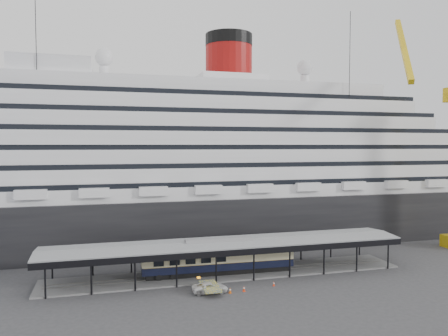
% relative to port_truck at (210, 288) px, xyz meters
% --- Properties ---
extents(ground, '(200.00, 200.00, 0.00)m').
position_rel_port_truck_xyz_m(ground, '(4.65, 2.53, -0.68)').
color(ground, '#343436').
rests_on(ground, ground).
extents(cruise_ship, '(130.00, 30.00, 43.90)m').
position_rel_port_truck_xyz_m(cruise_ship, '(4.70, 34.53, 17.67)').
color(cruise_ship, black).
rests_on(cruise_ship, ground).
extents(platform_canopy, '(56.00, 9.18, 5.30)m').
position_rel_port_truck_xyz_m(platform_canopy, '(4.65, 7.53, 1.68)').
color(platform_canopy, slate).
rests_on(platform_canopy, ground).
extents(port_truck, '(4.94, 2.37, 1.36)m').
position_rel_port_truck_xyz_m(port_truck, '(0.00, 0.00, 0.00)').
color(port_truck, silver).
rests_on(port_truck, ground).
extents(pullman_carriage, '(23.69, 3.76, 23.18)m').
position_rel_port_truck_xyz_m(pullman_carriage, '(3.22, 7.53, 2.12)').
color(pullman_carriage, black).
rests_on(pullman_carriage, ground).
extents(traffic_cone_left, '(0.42, 0.42, 0.78)m').
position_rel_port_truck_xyz_m(traffic_cone_left, '(2.60, -0.92, -0.29)').
color(traffic_cone_left, '#E0590C').
rests_on(traffic_cone_left, ground).
extents(traffic_cone_mid, '(0.42, 0.42, 0.77)m').
position_rel_port_truck_xyz_m(traffic_cone_mid, '(4.62, -0.78, -0.29)').
color(traffic_cone_mid, red).
rests_on(traffic_cone_mid, ground).
extents(traffic_cone_right, '(0.44, 0.44, 0.66)m').
position_rel_port_truck_xyz_m(traffic_cone_right, '(9.47, 0.32, -0.35)').
color(traffic_cone_right, '#F6340D').
rests_on(traffic_cone_right, ground).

